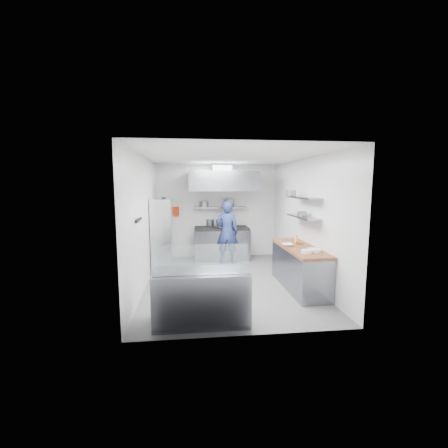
{
  "coord_description": "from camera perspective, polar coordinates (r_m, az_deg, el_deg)",
  "views": [
    {
      "loc": [
        -0.82,
        -6.58,
        2.2
      ],
      "look_at": [
        0.0,
        0.6,
        1.25
      ],
      "focal_mm": 24.0,
      "sensor_mm": 36.0,
      "label": 1
    }
  ],
  "objects": [
    {
      "name": "prep_counter_base",
      "position": [
        6.65,
        14.12,
        -8.27
      ],
      "size": [
        0.62,
        2.0,
        0.84
      ],
      "primitive_type": "cube",
      "color": "gray",
      "rests_on": "floor"
    },
    {
      "name": "wall_shelf_upper",
      "position": [
        6.75,
        14.91,
        4.86
      ],
      "size": [
        0.3,
        1.3,
        0.04
      ],
      "primitive_type": "cube",
      "color": "gray",
      "rests_on": "wall_right"
    },
    {
      "name": "wall_right",
      "position": [
        7.13,
        15.1,
        0.78
      ],
      "size": [
        2.8,
        5.0,
        0.02
      ],
      "primitive_type": "cube",
      "rotation": [
        1.57,
        0.0,
        -1.57
      ],
      "color": "white",
      "rests_on": "floor"
    },
    {
      "name": "prep_counter_top",
      "position": [
        6.54,
        14.25,
        -4.47
      ],
      "size": [
        0.65,
        2.04,
        0.06
      ],
      "primitive_type": "cube",
      "color": "brown",
      "rests_on": "prep_counter_base"
    },
    {
      "name": "knife_strip",
      "position": [
        5.8,
        -15.96,
        0.77
      ],
      "size": [
        0.04,
        0.55,
        0.05
      ],
      "primitive_type": "cube",
      "color": "black",
      "rests_on": "wall_left"
    },
    {
      "name": "shelf_pot_d",
      "position": [
        7.1,
        12.62,
        5.78
      ],
      "size": [
        0.23,
        0.23,
        0.14
      ],
      "primitive_type": "cylinder",
      "color": "slate",
      "rests_on": "wall_shelf_upper"
    },
    {
      "name": "gas_range",
      "position": [
        8.9,
        -0.45,
        -3.85
      ],
      "size": [
        1.6,
        0.8,
        0.9
      ],
      "primitive_type": "cube",
      "color": "gray",
      "rests_on": "floor"
    },
    {
      "name": "rack_jar",
      "position": [
        7.81,
        -11.38,
        4.41
      ],
      "size": [
        0.1,
        0.1,
        0.18
      ],
      "primitive_type": "cylinder",
      "color": "black",
      "rests_on": "wire_rack"
    },
    {
      "name": "stock_pot_right",
      "position": [
        8.92,
        1.6,
        0.01
      ],
      "size": [
        0.26,
        0.26,
        0.16
      ],
      "primitive_type": "cylinder",
      "color": "slate",
      "rests_on": "cooktop"
    },
    {
      "name": "display_glass",
      "position": [
        4.61,
        -4.37,
        -6.73
      ],
      "size": [
        1.47,
        0.19,
        0.42
      ],
      "primitive_type": "cube",
      "rotation": [
        -0.38,
        0.0,
        0.0
      ],
      "color": "silver",
      "rests_on": "display_case"
    },
    {
      "name": "stock_pot_mid",
      "position": [
        8.75,
        -0.42,
        0.13
      ],
      "size": [
        0.32,
        0.32,
        0.24
      ],
      "primitive_type": "cylinder",
      "color": "slate",
      "rests_on": "cooktop"
    },
    {
      "name": "stock_pot_left",
      "position": [
        9.17,
        -2.64,
        0.34
      ],
      "size": [
        0.25,
        0.25,
        0.2
      ],
      "primitive_type": "cylinder",
      "color": "slate",
      "rests_on": "cooktop"
    },
    {
      "name": "chef",
      "position": [
        8.4,
        0.58,
        -1.54
      ],
      "size": [
        0.72,
        0.56,
        1.76
      ],
      "primitive_type": "imported",
      "rotation": [
        0.0,
        0.0,
        2.91
      ],
      "color": "navy",
      "rests_on": "floor"
    },
    {
      "name": "mixing_bowl",
      "position": [
        6.52,
        11.94,
        -3.92
      ],
      "size": [
        0.25,
        0.25,
        0.06
      ],
      "primitive_type": "imported",
      "rotation": [
        0.0,
        0.0,
        0.1
      ],
      "color": "white",
      "rests_on": "prep_counter_top"
    },
    {
      "name": "shelf_pot_b",
      "position": [
        9.08,
        1.03,
        4.01
      ],
      "size": [
        0.31,
        0.31,
        0.22
      ],
      "primitive_type": "cylinder",
      "color": "slate",
      "rests_on": "over_range_shelf"
    },
    {
      "name": "floor",
      "position": [
        6.99,
        0.57,
        -10.86
      ],
      "size": [
        5.0,
        5.0,
        0.0
      ],
      "primitive_type": "plane",
      "color": "#545456",
      "rests_on": "ground"
    },
    {
      "name": "plate_stack_a",
      "position": [
        6.11,
        16.73,
        -4.83
      ],
      "size": [
        0.26,
        0.26,
        0.06
      ],
      "primitive_type": "cylinder",
      "color": "white",
      "rests_on": "prep_counter_top"
    },
    {
      "name": "plate_stack_b",
      "position": [
        5.97,
        15.45,
        -5.08
      ],
      "size": [
        0.2,
        0.2,
        0.06
      ],
      "primitive_type": "cylinder",
      "color": "white",
      "rests_on": "prep_counter_top"
    },
    {
      "name": "wall_back",
      "position": [
        9.15,
        -1.34,
        2.47
      ],
      "size": [
        3.6,
        2.8,
        0.02
      ],
      "primitive_type": "cube",
      "rotation": [
        1.57,
        0.0,
        0.0
      ],
      "color": "white",
      "rests_on": "floor"
    },
    {
      "name": "over_range_shelf",
      "position": [
        8.99,
        -0.62,
        3.15
      ],
      "size": [
        1.6,
        0.3,
        0.04
      ],
      "primitive_type": "cube",
      "color": "gray",
      "rests_on": "wall_back"
    },
    {
      "name": "display_case",
      "position": [
        4.92,
        -4.34,
        -13.69
      ],
      "size": [
        1.5,
        0.7,
        0.85
      ],
      "primitive_type": "cube",
      "color": "gray",
      "rests_on": "floor"
    },
    {
      "name": "copper_pan",
      "position": [
        6.78,
        14.13,
        -3.53
      ],
      "size": [
        0.15,
        0.15,
        0.06
      ],
      "primitive_type": "cylinder",
      "color": "#C96938",
      "rests_on": "prep_counter_top"
    },
    {
      "name": "shelf_pot_a",
      "position": [
        8.93,
        -3.8,
        3.81
      ],
      "size": [
        0.27,
        0.27,
        0.18
      ],
      "primitive_type": "cylinder",
      "color": "slate",
      "rests_on": "over_range_shelf"
    },
    {
      "name": "wall_shelf_lower",
      "position": [
        6.78,
        14.79,
        1.31
      ],
      "size": [
        0.3,
        1.3,
        0.04
      ],
      "primitive_type": "cube",
      "color": "gray",
      "rests_on": "wall_right"
    },
    {
      "name": "wire_rack",
      "position": [
        7.8,
        -11.65,
        -2.07
      ],
      "size": [
        0.5,
        0.9,
        1.85
      ],
      "primitive_type": "cube",
      "color": "silver",
      "rests_on": "floor"
    },
    {
      "name": "ceiling",
      "position": [
        6.66,
        0.6,
        12.66
      ],
      "size": [
        5.0,
        5.0,
        0.0
      ],
      "primitive_type": "plane",
      "rotation": [
        3.14,
        0.0,
        0.0
      ],
      "color": "silver",
      "rests_on": "wall_back"
    },
    {
      "name": "hood_duct",
      "position": [
        8.79,
        -0.5,
        10.61
      ],
      "size": [
        0.55,
        0.55,
        0.24
      ],
      "primitive_type": "cube",
      "color": "slate",
      "rests_on": "extractor_hood"
    },
    {
      "name": "extractor_hood",
      "position": [
        8.56,
        -0.34,
        8.15
      ],
      "size": [
        1.9,
        1.15,
        0.55
      ],
      "primitive_type": "cube",
      "color": "gray",
      "rests_on": "wall_back"
    },
    {
      "name": "shelf_pot_c",
      "position": [
        6.78,
        14.7,
        1.91
      ],
      "size": [
        0.21,
        0.21,
        0.1
      ],
      "primitive_type": "cylinder",
      "color": "slate",
      "rests_on": "wall_shelf_lower"
    },
    {
      "name": "cooktop",
      "position": [
        8.82,
        -0.45,
        -0.79
      ],
      "size": [
        1.57,
        0.78,
        0.06
      ],
      "primitive_type": "cube",
      "color": "black",
      "rests_on": "gas_range"
    },
    {
      "name": "squeeze_bottle",
      "position": [
        6.93,
        13.57,
        -2.77
      ],
      "size": [
        0.06,
        0.06,
        0.18
      ],
      "primitive_type": "cylinder",
      "color": "yellow",
      "rests_on": "prep_counter_top"
    },
    {
      "name": "wall_left",
      "position": [
        6.7,
        -14.88,
        0.38
      ],
      "size": [
        2.8,
        5.0,
        0.02
      ],
      "primitive_type": "cube",
      "rotation": [
        1.57,
        0.0,
        1.57
      ],
      "color": "white",
      "rests_on": "floor"
    },
    {
      "name": "rack_bin_a",
      "position": [
        7.84,
        -11.61,
        -2.95
      ],
      "size": [
        0.18,
        0.22,
        0.2
      ],
      "primitive_type": "cube",
      "color": "white",
      "rests_on": "wire_rack"
    },
    {
      "name": "rack_bin_b",
      "position": [
        8.01,
        -11.55,
        0.88
      ],
      "size": [
        0.14,
        0.18,
        0.16
      ],
      "primitive_type": "cube",
      "color": "yellow",
      "rests_on": "wire_rack"
    },
    {
      "name": "wall_front",
      "position": [
        4.24,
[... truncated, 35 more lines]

